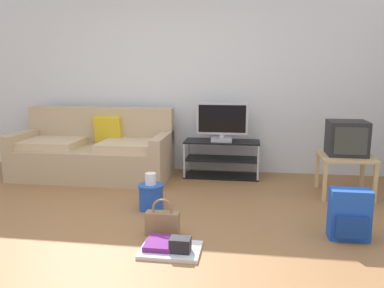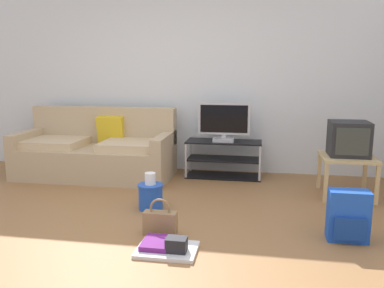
% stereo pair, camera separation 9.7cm
% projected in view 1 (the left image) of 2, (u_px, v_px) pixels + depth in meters
% --- Properties ---
extents(ground_plane, '(9.00, 9.80, 0.02)m').
position_uv_depth(ground_plane, '(131.00, 239.00, 3.40)').
color(ground_plane, olive).
extents(wall_back, '(9.00, 0.10, 2.70)m').
position_uv_depth(wall_back, '(181.00, 73.00, 5.52)').
color(wall_back, silver).
rests_on(wall_back, ground_plane).
extents(couch, '(2.02, 0.89, 0.90)m').
position_uv_depth(couch, '(95.00, 152.00, 5.30)').
color(couch, tan).
rests_on(couch, ground_plane).
extents(tv_stand, '(0.98, 0.40, 0.48)m').
position_uv_depth(tv_stand, '(222.00, 159.00, 5.29)').
color(tv_stand, black).
rests_on(tv_stand, ground_plane).
extents(flat_tv, '(0.67, 0.22, 0.50)m').
position_uv_depth(flat_tv, '(222.00, 122.00, 5.18)').
color(flat_tv, '#B2B2B7').
rests_on(flat_tv, tv_stand).
extents(side_table, '(0.58, 0.58, 0.46)m').
position_uv_depth(side_table, '(346.00, 161.00, 4.50)').
color(side_table, tan).
rests_on(side_table, ground_plane).
extents(crt_tv, '(0.42, 0.38, 0.38)m').
position_uv_depth(crt_tv, '(347.00, 138.00, 4.46)').
color(crt_tv, '#232326').
rests_on(crt_tv, side_table).
extents(backpack, '(0.33, 0.24, 0.43)m').
position_uv_depth(backpack, '(349.00, 215.00, 3.35)').
color(backpack, blue).
rests_on(backpack, ground_plane).
extents(handbag, '(0.29, 0.11, 0.32)m').
position_uv_depth(handbag, '(162.00, 222.00, 3.45)').
color(handbag, olive).
rests_on(handbag, ground_plane).
extents(cleaning_bucket, '(0.26, 0.26, 0.38)m').
position_uv_depth(cleaning_bucket, '(151.00, 195.00, 4.07)').
color(cleaning_bucket, blue).
rests_on(cleaning_bucket, ground_plane).
extents(floor_tray, '(0.47, 0.35, 0.14)m').
position_uv_depth(floor_tray, '(170.00, 247.00, 3.14)').
color(floor_tray, silver).
rests_on(floor_tray, ground_plane).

